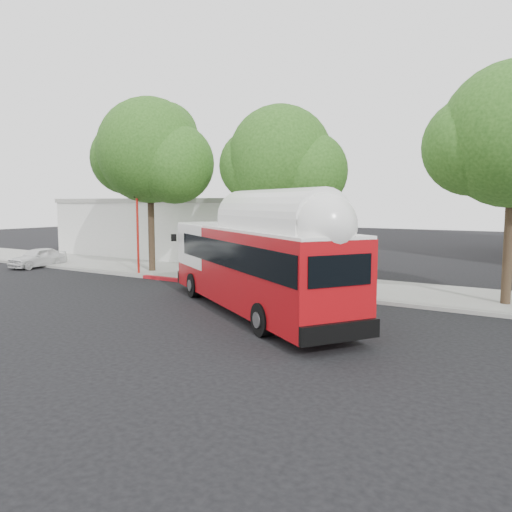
{
  "coord_description": "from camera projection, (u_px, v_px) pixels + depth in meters",
  "views": [
    {
      "loc": [
        10.82,
        -15.16,
        4.02
      ],
      "look_at": [
        -0.5,
        3.0,
        1.69
      ],
      "focal_mm": 35.0,
      "sensor_mm": 36.0,
      "label": 1
    }
  ],
  "objects": [
    {
      "name": "street_tree_mid",
      "position": [
        288.0,
        162.0,
        23.71
      ],
      "size": [
        5.75,
        5.0,
        8.62
      ],
      "color": "#2D2116",
      "rests_on": "ground"
    },
    {
      "name": "transit_bus",
      "position": [
        254.0,
        267.0,
        18.03
      ],
      "size": [
        11.16,
        8.36,
        3.55
      ],
      "rotation": [
        0.0,
        0.0,
        -0.59
      ],
      "color": "#A00B10",
      "rests_on": "ground"
    },
    {
      "name": "red_curb_segment",
      "position": [
        222.0,
        285.0,
        23.78
      ],
      "size": [
        10.0,
        0.32,
        0.16
      ],
      "primitive_type": "cube",
      "color": "maroon",
      "rests_on": "ground"
    },
    {
      "name": "sidewalk",
      "position": [
        302.0,
        283.0,
        24.4
      ],
      "size": [
        60.0,
        5.0,
        0.15
      ],
      "primitive_type": "cube",
      "color": "gray",
      "rests_on": "ground"
    },
    {
      "name": "signal_pole",
      "position": [
        138.0,
        233.0,
        27.04
      ],
      "size": [
        0.13,
        0.43,
        4.51
      ],
      "color": "red",
      "rests_on": "ground"
    },
    {
      "name": "ground",
      "position": [
        225.0,
        308.0,
        18.92
      ],
      "size": [
        120.0,
        120.0,
        0.0
      ],
      "primitive_type": "plane",
      "color": "black",
      "rests_on": "ground"
    },
    {
      "name": "low_commercial_bldg",
      "position": [
        182.0,
        227.0,
        37.86
      ],
      "size": [
        16.2,
        10.2,
        4.25
      ],
      "color": "silver",
      "rests_on": "ground"
    },
    {
      "name": "street_tree_left",
      "position": [
        157.0,
        155.0,
        27.38
      ],
      "size": [
        6.67,
        5.8,
        9.74
      ],
      "color": "#2D2116",
      "rests_on": "ground"
    },
    {
      "name": "curb_strip",
      "position": [
        276.0,
        291.0,
        22.2
      ],
      "size": [
        60.0,
        0.3,
        0.15
      ],
      "primitive_type": "cube",
      "color": "gray",
      "rests_on": "ground"
    },
    {
      "name": "parked_car",
      "position": [
        38.0,
        257.0,
        30.73
      ],
      "size": [
        3.64,
        1.61,
        1.22
      ],
      "primitive_type": "imported",
      "rotation": [
        0.0,
        0.0,
        0.05
      ],
      "color": "silver",
      "rests_on": "ground"
    }
  ]
}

